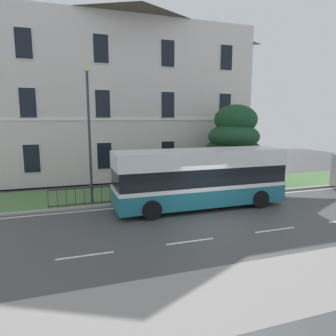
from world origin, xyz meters
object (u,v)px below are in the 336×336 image
object	(u,v)px
litter_bin	(204,183)
georgian_townhouse	(124,90)
evergreen_tree	(233,153)
street_lamp_post	(89,126)
single_decker_bus	(200,177)

from	to	relation	value
litter_bin	georgian_townhouse	bearing A→B (deg)	110.15
evergreen_tree	litter_bin	world-z (taller)	evergreen_tree
litter_bin	street_lamp_post	bearing A→B (deg)	-176.41
single_decker_bus	litter_bin	world-z (taller)	single_decker_bus
evergreen_tree	single_decker_bus	distance (m)	6.80
georgian_townhouse	street_lamp_post	world-z (taller)	georgian_townhouse
georgian_townhouse	evergreen_tree	bearing A→B (deg)	-48.97
single_decker_bus	litter_bin	xyz separation A→B (m)	(1.64, 2.95, -1.02)
evergreen_tree	litter_bin	size ratio (longest dim) A/B	5.59
single_decker_bus	street_lamp_post	size ratio (longest dim) A/B	1.24
georgian_townhouse	evergreen_tree	distance (m)	11.27
single_decker_bus	street_lamp_post	xyz separation A→B (m)	(-5.55, 2.50, 2.73)
georgian_townhouse	litter_bin	distance (m)	12.06
georgian_townhouse	street_lamp_post	size ratio (longest dim) A/B	2.61
single_decker_bus	evergreen_tree	bearing A→B (deg)	44.25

